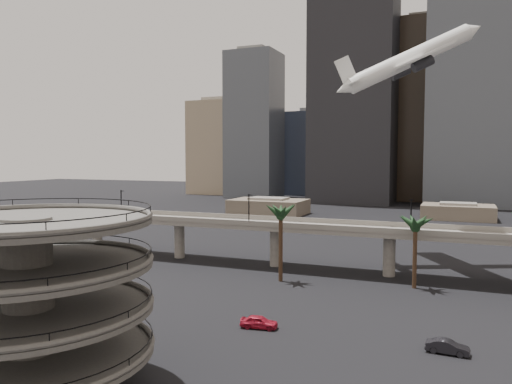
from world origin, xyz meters
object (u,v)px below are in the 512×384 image
at_px(parking_ramp, 28,288).
at_px(overpass, 330,233).
at_px(car_b, 448,347).
at_px(car_a, 259,322).
at_px(airborne_jet, 409,60).

xyz_separation_m(parking_ramp, overpass, (13.00, 59.00, -2.50)).
bearing_deg(parking_ramp, car_b, 35.24).
distance_m(parking_ramp, car_a, 28.79).
relative_size(parking_ramp, airborne_jet, 0.75).
bearing_deg(overpass, car_a, -90.74).
bearing_deg(parking_ramp, car_a, 62.67).
relative_size(airborne_jet, car_b, 6.44).
bearing_deg(car_b, car_a, 93.70).
xyz_separation_m(overpass, car_b, (21.82, -34.40, -6.58)).
relative_size(parking_ramp, car_b, 4.80).
bearing_deg(car_a, car_b, -97.50).
xyz_separation_m(overpass, car_a, (-0.45, -34.71, -6.53)).
bearing_deg(airborne_jet, car_b, -108.26).
bearing_deg(parking_ramp, airborne_jet, 71.63).
height_order(overpass, car_a, overpass).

